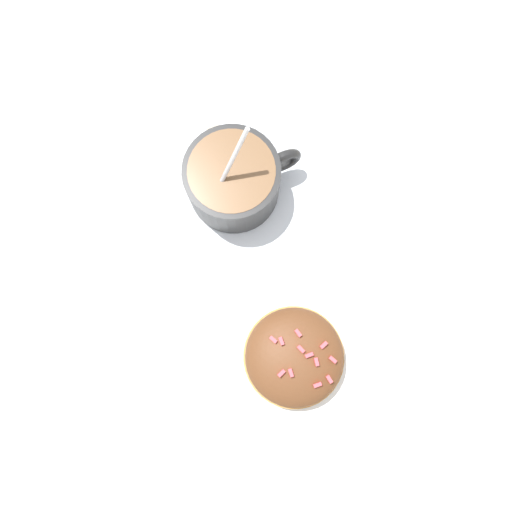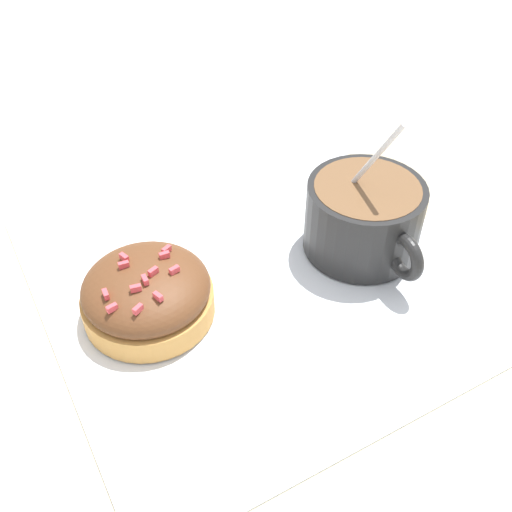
% 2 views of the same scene
% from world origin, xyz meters
% --- Properties ---
extents(ground_plane, '(3.00, 3.00, 0.00)m').
position_xyz_m(ground_plane, '(0.00, 0.00, 0.00)').
color(ground_plane, '#C6B793').
extents(paper_napkin, '(0.35, 0.35, 0.00)m').
position_xyz_m(paper_napkin, '(0.00, 0.00, 0.00)').
color(paper_napkin, white).
rests_on(paper_napkin, ground_plane).
extents(coffee_cup, '(0.09, 0.11, 0.12)m').
position_xyz_m(coffee_cup, '(-0.09, 0.00, 0.03)').
color(coffee_cup, black).
rests_on(coffee_cup, paper_napkin).
extents(frosted_pastry, '(0.09, 0.09, 0.05)m').
position_xyz_m(frosted_pastry, '(0.09, 0.01, 0.02)').
color(frosted_pastry, '#D19347').
rests_on(frosted_pastry, paper_napkin).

